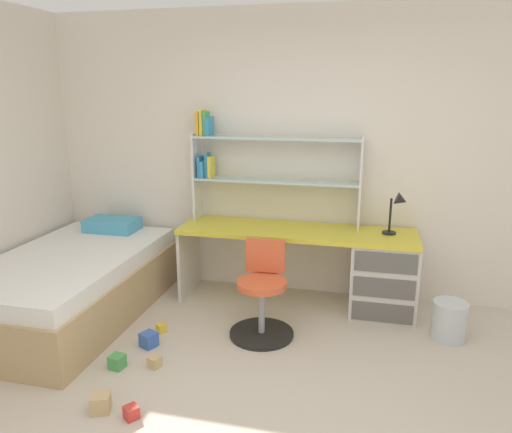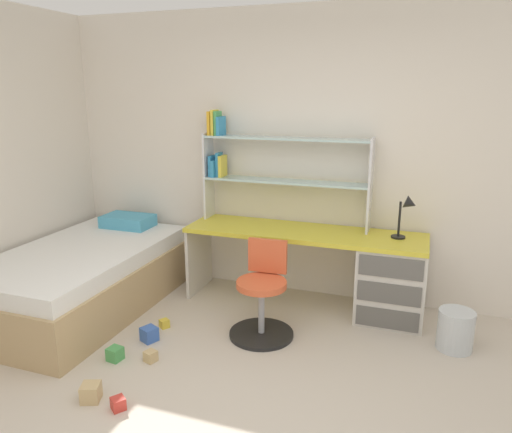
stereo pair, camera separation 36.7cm
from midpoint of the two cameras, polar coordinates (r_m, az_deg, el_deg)
room_shell at (r=3.92m, az=-16.24°, el=5.38°), size 6.14×5.47×2.66m
desk at (r=4.37m, az=9.75°, el=-5.96°), size 2.13×0.58×0.71m
bookshelf_hutch at (r=4.47m, az=-2.20°, el=6.52°), size 1.56×0.22×1.04m
desk_lamp at (r=4.22m, az=14.15°, el=1.09°), size 0.20×0.16×0.38m
swivel_chair at (r=3.92m, az=-1.97°, el=-9.89°), size 0.52×0.52×0.76m
bed_platform at (r=4.61m, az=-23.19°, el=-7.46°), size 1.18×2.02×0.68m
waste_bin at (r=4.13m, az=19.54°, el=-11.57°), size 0.27×0.27×0.31m
toy_block_natural_0 at (r=3.71m, az=-14.81°, el=-16.37°), size 0.10×0.10×0.08m
toy_block_red_1 at (r=3.28m, az=-17.90°, el=-21.27°), size 0.11×0.11×0.08m
toy_block_green_2 at (r=3.77m, az=-18.92°, el=-16.01°), size 0.11×0.11×0.10m
toy_block_blue_3 at (r=3.97m, az=-15.25°, el=-13.94°), size 0.15×0.15×0.11m
toy_block_yellow_4 at (r=4.16m, az=-13.67°, el=-12.77°), size 0.10×0.10×0.07m
toy_block_natural_5 at (r=3.38m, az=-21.10°, el=-19.96°), size 0.15×0.15×0.12m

